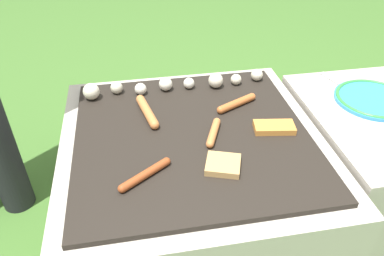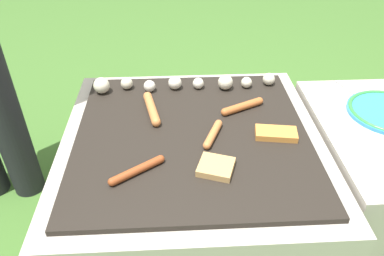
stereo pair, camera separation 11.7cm
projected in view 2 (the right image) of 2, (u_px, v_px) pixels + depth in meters
name	position (u px, v px, depth m)	size (l,w,h in m)	color
ground_plane	(192.00, 213.00, 1.41)	(14.00, 14.00, 0.00)	#3D6628
grill	(192.00, 177.00, 1.30)	(0.83, 0.83, 0.38)	#B2AA9E
side_ledge	(382.00, 170.00, 1.32)	(0.49, 0.63, 0.38)	#B2AA9E
sausage_back_center	(213.00, 134.00, 1.16)	(0.07, 0.13, 0.02)	#C6753D
sausage_back_left	(152.00, 108.00, 1.27)	(0.06, 0.19, 0.03)	#C6753D
sausage_front_left	(137.00, 170.00, 1.03)	(0.15, 0.11, 0.02)	#93421E
sausage_front_center	(242.00, 106.00, 1.29)	(0.16, 0.09, 0.03)	#B7602D
bread_slice_right	(276.00, 133.00, 1.17)	(0.14, 0.08, 0.02)	#D18438
bread_slice_center	(216.00, 167.00, 1.04)	(0.12, 0.11, 0.02)	tan
mushroom_row	(178.00, 83.00, 1.39)	(0.68, 0.08, 0.06)	beige
fork_utensil	(349.00, 90.00, 1.39)	(0.06, 0.16, 0.01)	silver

